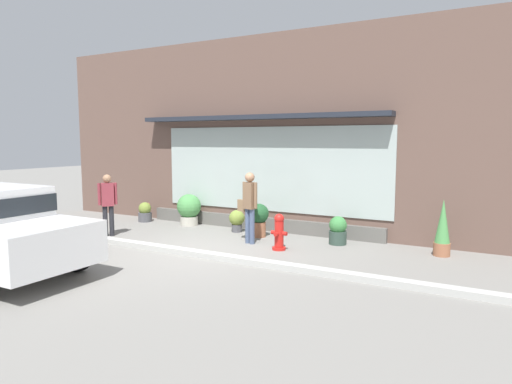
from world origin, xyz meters
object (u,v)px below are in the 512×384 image
pedestrian_passerby (108,201)px  potted_plant_window_center (145,212)px  potted_plant_window_right (189,209)px  pedestrian_with_handbag (249,203)px  potted_plant_corner_tall (443,229)px  fire_hydrant (279,232)px  potted_plant_near_hydrant (338,230)px  potted_plant_trailing_edge (237,220)px  potted_plant_doorstep (259,218)px

pedestrian_passerby → potted_plant_window_center: size_ratio=2.70×
pedestrian_passerby → potted_plant_window_right: 2.42m
pedestrian_passerby → potted_plant_window_right: bearing=-163.3°
pedestrian_with_handbag → pedestrian_passerby: bearing=31.6°
pedestrian_with_handbag → potted_plant_corner_tall: pedestrian_with_handbag is taller
fire_hydrant → potted_plant_near_hydrant: 1.52m
potted_plant_near_hydrant → potted_plant_window_right: bearing=176.8°
fire_hydrant → pedestrian_with_handbag: bearing=165.0°
pedestrian_passerby → potted_plant_trailing_edge: pedestrian_passerby is taller
fire_hydrant → potted_plant_doorstep: size_ratio=0.96×
pedestrian_passerby → pedestrian_with_handbag: bearing=144.6°
potted_plant_window_center → potted_plant_corner_tall: potted_plant_corner_tall is taller
pedestrian_passerby → potted_plant_doorstep: size_ratio=1.86×
potted_plant_doorstep → pedestrian_passerby: bearing=-152.5°
pedestrian_with_handbag → potted_plant_window_right: 2.97m
potted_plant_trailing_edge → pedestrian_with_handbag: bearing=-46.6°
potted_plant_trailing_edge → potted_plant_window_right: 1.73m
fire_hydrant → potted_plant_window_right: 3.86m
fire_hydrant → potted_plant_corner_tall: potted_plant_corner_tall is taller
fire_hydrant → potted_plant_window_right: (-3.59, 1.43, 0.08)m
pedestrian_with_handbag → potted_plant_window_right: size_ratio=1.88×
pedestrian_with_handbag → potted_plant_window_center: pedestrian_with_handbag is taller
potted_plant_doorstep → potted_plant_trailing_edge: bearing=161.8°
potted_plant_near_hydrant → potted_plant_window_right: potted_plant_window_right is taller
pedestrian_passerby → potted_plant_near_hydrant: (5.45, 1.95, -0.59)m
potted_plant_doorstep → potted_plant_corner_tall: size_ratio=0.70×
potted_plant_trailing_edge → potted_plant_window_right: (-1.72, 0.17, 0.15)m
potted_plant_near_hydrant → potted_plant_window_center: 6.10m
fire_hydrant → potted_plant_corner_tall: 3.48m
pedestrian_with_handbag → potted_plant_doorstep: (-0.15, 0.75, -0.49)m
potted_plant_trailing_edge → potted_plant_corner_tall: bearing=-0.7°
fire_hydrant → potted_plant_doorstep: (-1.06, 1.00, 0.08)m
pedestrian_with_handbag → potted_plant_doorstep: 0.91m
potted_plant_window_center → potted_plant_doorstep: bearing=-3.8°
pedestrian_passerby → potted_plant_doorstep: (3.42, 1.78, -0.43)m
pedestrian_passerby → potted_plant_near_hydrant: pedestrian_passerby is taller
potted_plant_near_hydrant → potted_plant_trailing_edge: size_ratio=1.13×
potted_plant_near_hydrant → potted_plant_trailing_edge: bearing=178.1°
potted_plant_window_right → potted_plant_window_center: 1.55m
potted_plant_doorstep → potted_plant_corner_tall: bearing=2.7°
pedestrian_passerby → potted_plant_trailing_edge: size_ratio=2.68×
pedestrian_with_handbag → potted_plant_doorstep: bearing=-63.1°
potted_plant_near_hydrant → potted_plant_trailing_edge: (-2.85, 0.09, -0.00)m
potted_plant_corner_tall → potted_plant_doorstep: bearing=-177.3°
potted_plant_window_center → potted_plant_near_hydrant: bearing=-0.9°
potted_plant_window_center → pedestrian_passerby: bearing=-72.4°
pedestrian_passerby → potted_plant_window_right: pedestrian_passerby is taller
potted_plant_doorstep → potted_plant_window_center: 4.08m
pedestrian_with_handbag → potted_plant_near_hydrant: (1.88, 0.93, -0.65)m
potted_plant_window_right → potted_plant_corner_tall: size_ratio=0.74×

